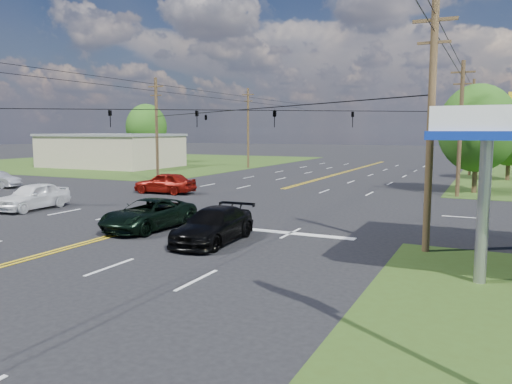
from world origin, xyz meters
The scene contains 19 objects.
ground centered at (0.00, 12.00, 0.00)m, with size 280.00×280.00×0.00m, color black.
grass_nw centered at (-35.00, 44.00, 0.00)m, with size 46.00×48.00×0.03m, color #2F4516.
stop_bar centered at (5.00, 4.00, 0.00)m, with size 10.00×0.50×0.02m, color silver.
retail_nw centered at (-30.00, 34.00, 2.00)m, with size 16.00×11.00×4.00m, color tan.
pole_se centered at (13.00, 3.00, 4.92)m, with size 1.60×0.28×9.50m.
pole_nw centered at (-13.00, 21.00, 4.92)m, with size 1.60×0.28×9.50m.
pole_ne centered at (13.00, 21.00, 4.92)m, with size 1.60×0.28×9.50m.
pole_left_far centered at (-13.00, 40.00, 5.17)m, with size 1.60×0.28×10.00m.
pole_right_far centered at (13.00, 40.00, 5.17)m, with size 1.60×0.28×10.00m.
span_wire_signals centered at (0.00, 12.00, 6.00)m, with size 26.00×18.00×1.13m.
power_lines centered at (0.00, 10.00, 8.60)m, with size 26.04×100.00×0.64m.
tree_right_a centered at (14.00, 24.00, 4.87)m, with size 5.70×5.70×8.18m.
tree_right_b centered at (16.50, 36.00, 4.22)m, with size 4.94×4.94×7.09m.
tree_far_l centered at (-32.00, 44.00, 5.19)m, with size 6.08×6.08×8.72m.
pickup_dkgreen centered at (0.50, 2.05, 0.72)m, with size 2.38×5.17×1.44m, color black.
suv_black centered at (4.73, 0.93, 0.72)m, with size 2.02×4.98×1.44m, color black.
pickup_white centered at (-9.50, 4.00, 0.79)m, with size 1.87×4.66×1.59m, color white.
sedan_red centered at (-6.96, 13.73, 0.80)m, with size 1.89×4.69×1.60m, color maroon.
snowpile_b centered at (-11.50, 4.00, 0.00)m, with size 1.96×2.41×0.68m, color white.
Camera 1 is at (15.19, -16.89, 4.65)m, focal length 35.00 mm.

